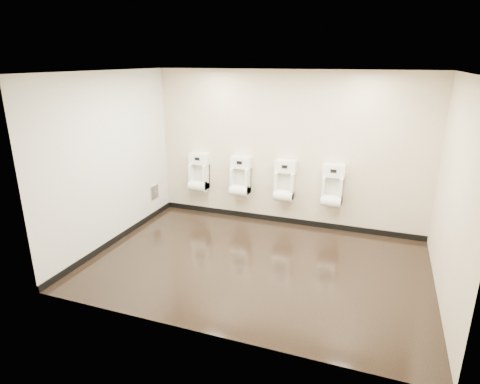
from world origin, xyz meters
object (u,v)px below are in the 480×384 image
(access_panel, at_px, (154,192))
(urinal_1, at_px, (240,179))
(urinal_0, at_px, (199,175))
(urinal_3, at_px, (333,189))
(urinal_2, at_px, (285,184))

(access_panel, height_order, urinal_1, urinal_1)
(urinal_0, xyz_separation_m, urinal_3, (2.58, 0.00, 0.00))
(urinal_2, relative_size, urinal_3, 1.00)
(access_panel, relative_size, urinal_3, 0.34)
(access_panel, relative_size, urinal_2, 0.34)
(access_panel, height_order, urinal_3, urinal_3)
(access_panel, xyz_separation_m, urinal_1, (1.63, 0.42, 0.31))
(urinal_1, height_order, urinal_3, same)
(urinal_3, bearing_deg, urinal_0, 180.00)
(urinal_1, bearing_deg, urinal_2, 0.00)
(urinal_1, bearing_deg, access_panel, -165.57)
(urinal_0, relative_size, urinal_1, 1.00)
(urinal_2, xyz_separation_m, urinal_3, (0.86, 0.00, 0.00))
(urinal_0, relative_size, urinal_3, 1.00)
(urinal_1, relative_size, urinal_2, 1.00)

